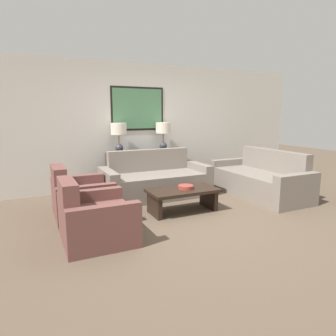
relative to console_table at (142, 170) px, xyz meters
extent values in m
plane|color=brown|center=(0.00, -2.15, -0.40)|extent=(20.00, 20.00, 0.00)
cube|color=beige|center=(0.00, 0.28, 0.93)|extent=(8.30, 0.10, 2.65)
cube|color=black|center=(0.00, 0.22, 1.30)|extent=(1.18, 0.01, 0.92)
cube|color=#4C7F56|center=(0.00, 0.21, 1.30)|extent=(1.10, 0.02, 0.84)
cube|color=black|center=(0.00, 0.00, 0.00)|extent=(1.48, 0.39, 0.79)
cylinder|color=#333338|center=(-0.50, 0.00, 0.41)|extent=(0.14, 0.14, 0.02)
sphere|color=#333338|center=(-0.50, 0.00, 0.50)|extent=(0.17, 0.17, 0.17)
cylinder|color=#8C7A51|center=(-0.50, 0.00, 0.68)|extent=(0.02, 0.02, 0.19)
cylinder|color=beige|center=(-0.50, 0.00, 0.90)|extent=(0.32, 0.32, 0.24)
cylinder|color=#333338|center=(0.50, 0.00, 0.41)|extent=(0.14, 0.14, 0.02)
sphere|color=#333338|center=(0.50, 0.00, 0.50)|extent=(0.17, 0.17, 0.17)
cylinder|color=#8C7A51|center=(0.50, 0.00, 0.68)|extent=(0.02, 0.02, 0.19)
cylinder|color=beige|center=(0.50, 0.00, 0.90)|extent=(0.32, 0.32, 0.24)
cube|color=slate|center=(0.00, -0.85, -0.17)|extent=(1.69, 0.75, 0.46)
cube|color=slate|center=(0.00, -0.38, 0.05)|extent=(1.69, 0.18, 0.89)
cube|color=slate|center=(-0.93, -0.76, -0.10)|extent=(0.18, 0.93, 0.60)
cube|color=slate|center=(0.93, -0.76, -0.10)|extent=(0.18, 0.93, 0.60)
cube|color=slate|center=(1.77, -1.52, -0.17)|extent=(0.75, 1.69, 0.46)
cube|color=slate|center=(2.24, -1.52, 0.05)|extent=(0.18, 1.69, 0.89)
cube|color=slate|center=(1.86, -0.59, -0.10)|extent=(0.93, 0.18, 0.60)
cube|color=slate|center=(1.86, -2.46, -0.10)|extent=(0.93, 0.18, 0.60)
cube|color=black|center=(0.04, -1.78, -0.04)|extent=(1.14, 0.59, 0.05)
cube|color=black|center=(-0.47, -1.78, -0.23)|extent=(0.07, 0.47, 0.33)
cube|color=black|center=(0.54, -1.78, -0.23)|extent=(0.07, 0.47, 0.33)
cylinder|color=#93382D|center=(0.09, -1.78, 0.01)|extent=(0.26, 0.26, 0.06)
cube|color=brown|center=(-1.38, -1.25, -0.19)|extent=(0.68, 0.65, 0.41)
cube|color=brown|center=(-1.82, -1.25, 0.01)|extent=(0.18, 0.65, 0.81)
cube|color=brown|center=(-1.47, -1.64, -0.11)|extent=(0.86, 0.14, 0.57)
cube|color=brown|center=(-1.47, -0.85, -0.11)|extent=(0.86, 0.14, 0.57)
cube|color=brown|center=(-1.38, -2.32, -0.19)|extent=(0.68, 0.65, 0.41)
cube|color=brown|center=(-1.82, -2.32, 0.01)|extent=(0.18, 0.65, 0.81)
cube|color=brown|center=(-1.47, -2.71, -0.11)|extent=(0.86, 0.14, 0.57)
cube|color=brown|center=(-1.47, -1.92, -0.11)|extent=(0.86, 0.14, 0.57)
camera|label=1|loc=(-2.22, -5.96, 1.19)|focal=32.00mm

